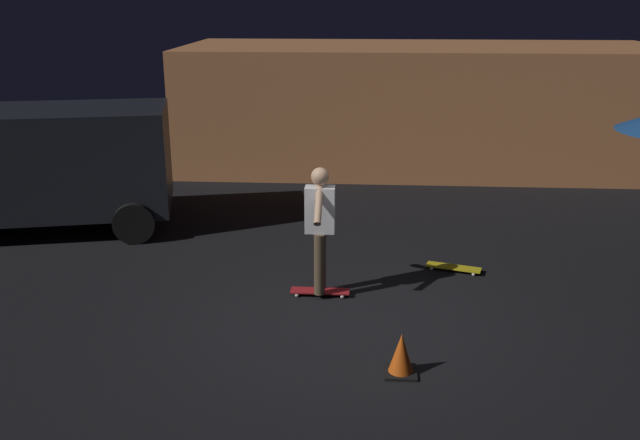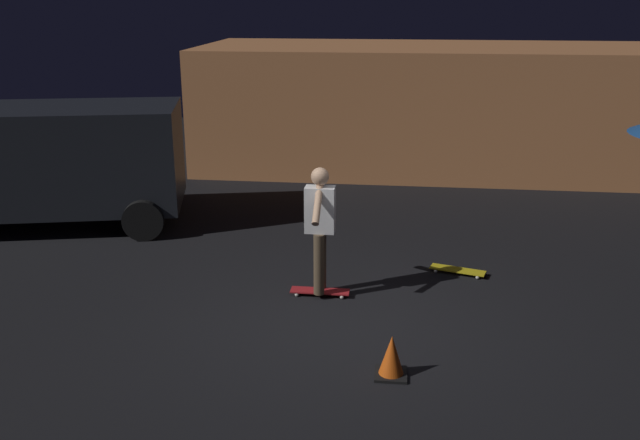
% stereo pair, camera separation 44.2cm
% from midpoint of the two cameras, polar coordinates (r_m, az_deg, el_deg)
% --- Properties ---
extents(ground_plane, '(28.00, 28.00, 0.00)m').
position_cam_midpoint_polar(ground_plane, '(8.62, 0.58, -8.32)').
color(ground_plane, black).
extents(low_building, '(10.70, 4.18, 2.69)m').
position_cam_midpoint_polar(low_building, '(16.46, 7.39, 9.24)').
color(low_building, '#C67A47').
rests_on(low_building, ground_plane).
extents(parked_van, '(4.91, 3.09, 2.03)m').
position_cam_midpoint_polar(parked_van, '(12.64, -23.79, 4.33)').
color(parked_van, black).
rests_on(parked_van, ground_plane).
extents(skateboard_ridden, '(0.78, 0.23, 0.07)m').
position_cam_midpoint_polar(skateboard_ridden, '(9.32, -1.37, -5.84)').
color(skateboard_ridden, '#AD1E23').
rests_on(skateboard_ridden, ground_plane).
extents(skateboard_spare, '(0.80, 0.42, 0.07)m').
position_cam_midpoint_polar(skateboard_spare, '(10.23, 9.60, -3.85)').
color(skateboard_spare, gold).
rests_on(skateboard_spare, ground_plane).
extents(skater, '(0.38, 0.98, 1.67)m').
position_cam_midpoint_polar(skater, '(8.97, -1.41, -0.09)').
color(skater, brown).
rests_on(skater, skateboard_ridden).
extents(traffic_cone, '(0.34, 0.34, 0.46)m').
position_cam_midpoint_polar(traffic_cone, '(7.48, 4.91, -10.95)').
color(traffic_cone, black).
rests_on(traffic_cone, ground_plane).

